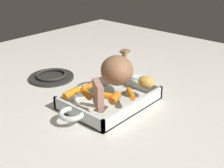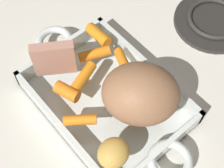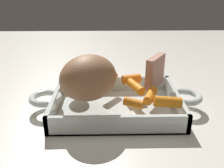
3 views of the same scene
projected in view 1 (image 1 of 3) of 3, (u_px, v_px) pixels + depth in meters
ground_plane at (110, 103)px, 0.97m from camera, size 1.83×1.83×0.00m
roasting_dish at (110, 99)px, 0.96m from camera, size 0.41×0.21×0.04m
pork_roast at (117, 70)px, 0.99m from camera, size 0.17×0.17×0.10m
roast_slice_outer at (98, 95)px, 0.85m from camera, size 0.06×0.07×0.08m
baby_carrot_long at (131, 94)px, 0.92m from camera, size 0.05×0.06×0.02m
baby_carrot_center_right at (86, 93)px, 0.92m from camera, size 0.04×0.06×0.02m
baby_carrot_southeast at (103, 95)px, 0.91m from camera, size 0.04×0.07×0.02m
baby_carrot_southwest at (115, 98)px, 0.88m from camera, size 0.05×0.04×0.02m
baby_carrot_northeast at (72, 93)px, 0.92m from camera, size 0.06×0.02×0.03m
baby_carrot_center_left at (88, 86)px, 0.96m from camera, size 0.05×0.03×0.02m
potato_corner at (146, 82)px, 0.97m from camera, size 0.05×0.06×0.04m
stove_burner_rear at (51, 77)px, 1.15m from camera, size 0.17×0.17×0.02m
serving_spoon at (125, 55)px, 1.40m from camera, size 0.20×0.17×0.02m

